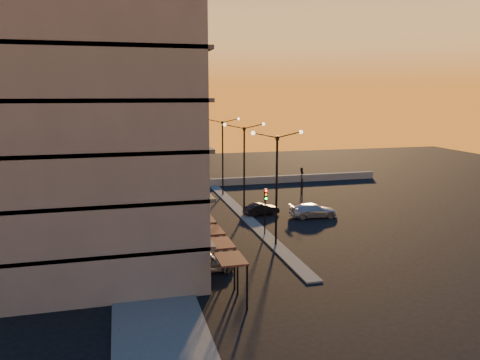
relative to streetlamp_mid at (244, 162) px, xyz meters
name	(u,v)px	position (x,y,z in m)	size (l,w,h in m)	color
ground	(276,246)	(0.00, -10.00, -5.59)	(120.00, 120.00, 0.00)	black
sidewalk_west	(143,241)	(-10.50, -6.00, -5.53)	(5.00, 40.00, 0.12)	#51514E
median	(244,215)	(0.00, 0.00, -5.53)	(1.20, 36.00, 0.12)	#51514E
parapet	(228,182)	(2.00, 16.00, -5.09)	(44.00, 0.50, 1.00)	slate
building	(90,100)	(-14.00, -9.97, 6.32)	(14.35, 17.08, 25.00)	#67625A
streetlamp_near	(277,179)	(0.00, -10.00, 0.00)	(4.32, 0.32, 9.51)	black
streetlamp_mid	(244,162)	(0.00, 0.00, 0.00)	(4.32, 0.32, 9.51)	black
streetlamp_far	(223,150)	(0.00, 10.00, 0.00)	(4.32, 0.32, 9.51)	black
traffic_light_main	(265,204)	(0.00, -7.13, -2.70)	(0.28, 0.44, 4.25)	black
signal_east_a	(302,186)	(8.00, 4.00, -3.66)	(0.13, 0.16, 3.60)	black
signal_east_b	(302,170)	(9.50, 8.00, -2.49)	(0.42, 1.99, 3.60)	black
car_hatchback	(207,262)	(-6.50, -14.04, -4.91)	(1.61, 4.01, 1.37)	#A4A8AC
car_sedan	(261,209)	(1.79, -0.13, -4.98)	(1.29, 3.71, 1.22)	black
car_wagon	(313,210)	(6.62, -2.39, -4.88)	(1.99, 4.89, 1.42)	#B1B4B9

